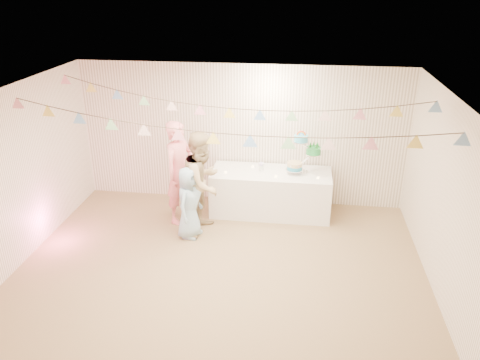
# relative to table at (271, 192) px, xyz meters

# --- Properties ---
(floor) EXTENTS (6.00, 6.00, 0.00)m
(floor) POSITION_rel_table_xyz_m (-0.60, -2.02, -0.40)
(floor) COLOR olive
(floor) RESTS_ON ground
(ceiling) EXTENTS (6.00, 6.00, 0.00)m
(ceiling) POSITION_rel_table_xyz_m (-0.60, -2.02, 2.20)
(ceiling) COLOR beige
(ceiling) RESTS_ON ground
(back_wall) EXTENTS (6.00, 6.00, 0.00)m
(back_wall) POSITION_rel_table_xyz_m (-0.60, 0.48, 0.90)
(back_wall) COLOR white
(back_wall) RESTS_ON ground
(front_wall) EXTENTS (6.00, 6.00, 0.00)m
(front_wall) POSITION_rel_table_xyz_m (-0.60, -4.52, 0.90)
(front_wall) COLOR white
(front_wall) RESTS_ON ground
(left_wall) EXTENTS (5.00, 5.00, 0.00)m
(left_wall) POSITION_rel_table_xyz_m (-3.60, -2.02, 0.90)
(left_wall) COLOR white
(left_wall) RESTS_ON ground
(right_wall) EXTENTS (5.00, 5.00, 0.00)m
(right_wall) POSITION_rel_table_xyz_m (2.40, -2.02, 0.90)
(right_wall) COLOR white
(right_wall) RESTS_ON ground
(table) EXTENTS (2.12, 0.85, 0.80)m
(table) POSITION_rel_table_xyz_m (0.00, 0.00, 0.00)
(table) COLOR white
(table) RESTS_ON floor
(cake_stand) EXTENTS (0.64, 0.38, 0.72)m
(cake_stand) POSITION_rel_table_xyz_m (0.55, 0.05, 0.71)
(cake_stand) COLOR silver
(cake_stand) RESTS_ON table
(cake_bottom) EXTENTS (0.31, 0.31, 0.15)m
(cake_bottom) POSITION_rel_table_xyz_m (0.40, -0.01, 0.44)
(cake_bottom) COLOR teal
(cake_bottom) RESTS_ON cake_stand
(cake_middle) EXTENTS (0.27, 0.27, 0.22)m
(cake_middle) POSITION_rel_table_xyz_m (0.73, 0.14, 0.71)
(cake_middle) COLOR #1F8F3D
(cake_middle) RESTS_ON cake_stand
(cake_top_tier) EXTENTS (0.25, 0.25, 0.19)m
(cake_top_tier) POSITION_rel_table_xyz_m (0.49, 0.02, 0.98)
(cake_top_tier) COLOR #42B3D1
(cake_top_tier) RESTS_ON cake_stand
(platter) EXTENTS (0.35, 0.35, 0.02)m
(platter) POSITION_rel_table_xyz_m (-0.61, -0.05, 0.36)
(platter) COLOR white
(platter) RESTS_ON table
(posy) EXTENTS (0.14, 0.14, 0.16)m
(posy) POSITION_rel_table_xyz_m (-0.18, 0.05, 0.43)
(posy) COLOR white
(posy) RESTS_ON table
(person_adult_a) EXTENTS (0.67, 0.78, 1.81)m
(person_adult_a) POSITION_rel_table_xyz_m (-1.53, -0.49, 0.51)
(person_adult_a) COLOR pink
(person_adult_a) RESTS_ON floor
(person_adult_b) EXTENTS (0.89, 1.01, 1.74)m
(person_adult_b) POSITION_rel_table_xyz_m (-1.07, -0.78, 0.47)
(person_adult_b) COLOR tan
(person_adult_b) RESTS_ON floor
(person_child) EXTENTS (0.51, 0.67, 1.22)m
(person_child) POSITION_rel_table_xyz_m (-1.26, -1.02, 0.21)
(person_child) COLOR #95B9D3
(person_child) RESTS_ON floor
(bunting_back) EXTENTS (5.60, 1.10, 0.40)m
(bunting_back) POSITION_rel_table_xyz_m (-0.60, -0.92, 1.95)
(bunting_back) COLOR pink
(bunting_back) RESTS_ON ceiling
(bunting_front) EXTENTS (5.60, 0.90, 0.36)m
(bunting_front) POSITION_rel_table_xyz_m (-0.60, -2.22, 1.92)
(bunting_front) COLOR #72A5E5
(bunting_front) RESTS_ON ceiling
(tealight_0) EXTENTS (0.04, 0.04, 0.03)m
(tealight_0) POSITION_rel_table_xyz_m (-0.80, -0.15, 0.41)
(tealight_0) COLOR #FFD88C
(tealight_0) RESTS_ON table
(tealight_1) EXTENTS (0.04, 0.04, 0.03)m
(tealight_1) POSITION_rel_table_xyz_m (-0.35, 0.18, 0.41)
(tealight_1) COLOR #FFD88C
(tealight_1) RESTS_ON table
(tealight_2) EXTENTS (0.04, 0.04, 0.03)m
(tealight_2) POSITION_rel_table_xyz_m (0.10, -0.22, 0.41)
(tealight_2) COLOR #FFD88C
(tealight_2) RESTS_ON table
(tealight_3) EXTENTS (0.04, 0.04, 0.03)m
(tealight_3) POSITION_rel_table_xyz_m (0.35, 0.22, 0.41)
(tealight_3) COLOR #FFD88C
(tealight_3) RESTS_ON table
(tealight_4) EXTENTS (0.04, 0.04, 0.03)m
(tealight_4) POSITION_rel_table_xyz_m (0.82, -0.18, 0.41)
(tealight_4) COLOR #FFD88C
(tealight_4) RESTS_ON table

